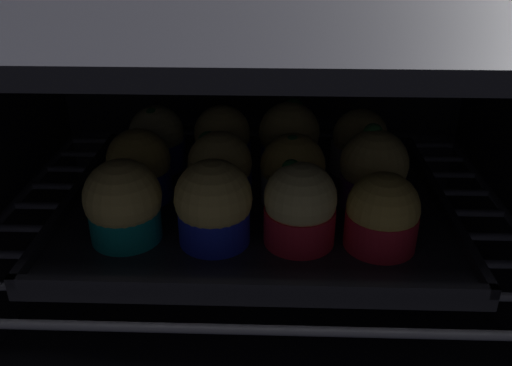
{
  "coord_description": "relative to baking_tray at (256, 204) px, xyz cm",
  "views": [
    {
      "loc": [
        1.7,
        -29.38,
        42.9
      ],
      "look_at": [
        0.0,
        21.19,
        17.24
      ],
      "focal_mm": 37.92,
      "sensor_mm": 36.0,
      "label": 1
    }
  ],
  "objects": [
    {
      "name": "muffin_row2_col2",
      "position": [
        3.6,
        8.24,
        4.34
      ],
      "size": [
        7.09,
        7.09,
        8.25
      ],
      "color": "#1928B7",
      "rests_on": "baking_tray"
    },
    {
      "name": "oven_rack",
      "position": [
        0.0,
        0.81,
        -1.08
      ],
      "size": [
        54.8,
        42.0,
        0.8
      ],
      "color": "#51515B",
      "rests_on": "oven_cavity"
    },
    {
      "name": "muffin_row0_col2",
      "position": [
        4.25,
        -7.78,
        4.14
      ],
      "size": [
        6.63,
        6.63,
        7.86
      ],
      "color": "red",
      "rests_on": "baking_tray"
    },
    {
      "name": "muffin_row1_col1",
      "position": [
        -3.76,
        -0.22,
        4.11
      ],
      "size": [
        6.68,
        6.68,
        7.75
      ],
      "color": "#1928B7",
      "rests_on": "baking_tray"
    },
    {
      "name": "muffin_row2_col1",
      "position": [
        -4.19,
        7.71,
        4.08
      ],
      "size": [
        6.61,
        6.61,
        7.82
      ],
      "color": "#1928B7",
      "rests_on": "baking_tray"
    },
    {
      "name": "muffin_row2_col0",
      "position": [
        -11.99,
        8.21,
        3.91
      ],
      "size": [
        6.61,
        6.61,
        7.52
      ],
      "color": "#1928B7",
      "rests_on": "baking_tray"
    },
    {
      "name": "baking_tray",
      "position": [
        0.0,
        0.0,
        0.0
      ],
      "size": [
        39.79,
        31.82,
        2.2
      ],
      "color": "black",
      "rests_on": "oven_rack"
    },
    {
      "name": "muffin_row0_col0",
      "position": [
        -11.89,
        -7.75,
        4.12
      ],
      "size": [
        7.17,
        7.17,
        7.88
      ],
      "color": "#0C8C84",
      "rests_on": "baking_tray"
    },
    {
      "name": "muffin_row1_col0",
      "position": [
        -12.3,
        0.27,
        4.07
      ],
      "size": [
        6.67,
        6.67,
        7.69
      ],
      "color": "#1928B7",
      "rests_on": "baking_tray"
    },
    {
      "name": "muffin_row2_col3",
      "position": [
        11.78,
        7.89,
        3.87
      ],
      "size": [
        6.61,
        6.61,
        7.47
      ],
      "color": "silver",
      "rests_on": "baking_tray"
    },
    {
      "name": "oven_cavity",
      "position": [
        0.0,
        5.05,
        2.32
      ],
      "size": [
        59.0,
        47.0,
        37.0
      ],
      "color": "black",
      "rests_on": "ground"
    },
    {
      "name": "muffin_row1_col2",
      "position": [
        3.8,
        0.13,
        3.91
      ],
      "size": [
        6.78,
        6.78,
        7.49
      ],
      "color": "silver",
      "rests_on": "baking_tray"
    },
    {
      "name": "muffin_row0_col3",
      "position": [
        11.64,
        -8.24,
        3.67
      ],
      "size": [
        6.61,
        6.61,
        7.19
      ],
      "color": "red",
      "rests_on": "baking_tray"
    },
    {
      "name": "muffin_row1_col3",
      "position": [
        12.05,
        -0.31,
        4.34
      ],
      "size": [
        6.97,
        6.97,
        8.56
      ],
      "color": "#7A238C",
      "rests_on": "baking_tray"
    },
    {
      "name": "muffin_row0_col1",
      "position": [
        -3.59,
        -7.97,
        4.22
      ],
      "size": [
        7.13,
        7.13,
        8.08
      ],
      "color": "#1928B7",
      "rests_on": "baking_tray"
    }
  ]
}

